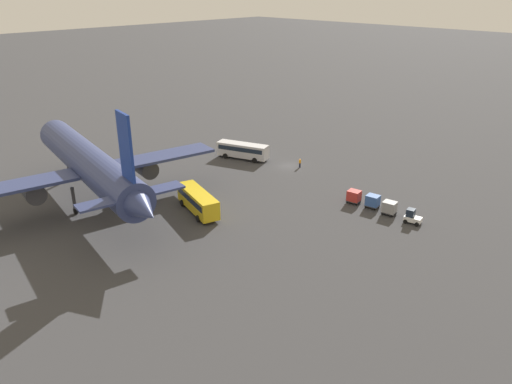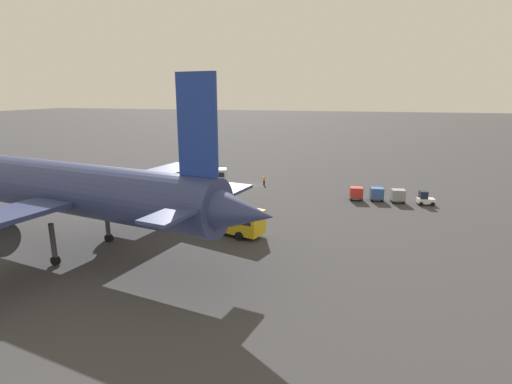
% 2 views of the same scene
% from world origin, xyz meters
% --- Properties ---
extents(ground_plane, '(600.00, 600.00, 0.00)m').
position_xyz_m(ground_plane, '(0.00, 0.00, 0.00)').
color(ground_plane, '#38383A').
extents(airplane, '(46.03, 39.24, 17.91)m').
position_xyz_m(airplane, '(9.64, 34.47, 6.74)').
color(airplane, navy).
rests_on(airplane, ground).
extents(shuttle_bus_near, '(10.42, 5.82, 3.07)m').
position_xyz_m(shuttle_bus_near, '(9.09, 3.15, 1.84)').
color(shuttle_bus_near, silver).
rests_on(shuttle_bus_near, ground).
extents(shuttle_bus_far, '(10.41, 5.39, 3.24)m').
position_xyz_m(shuttle_bus_far, '(-3.63, 24.81, 1.94)').
color(shuttle_bus_far, gold).
rests_on(shuttle_bus_far, ground).
extents(baggage_tug, '(2.60, 2.01, 2.10)m').
position_xyz_m(baggage_tug, '(-28.42, 5.70, 0.94)').
color(baggage_tug, white).
rests_on(baggage_tug, ground).
extents(worker_person, '(0.38, 0.38, 1.74)m').
position_xyz_m(worker_person, '(-2.08, -0.84, 0.87)').
color(worker_person, '#1E1E2D').
rests_on(worker_person, ground).
extents(cargo_cart_grey, '(2.21, 1.95, 2.06)m').
position_xyz_m(cargo_cart_grey, '(-24.64, 5.54, 1.19)').
color(cargo_cart_grey, '#38383D').
rests_on(cargo_cart_grey, ground).
extents(cargo_cart_blue, '(2.21, 1.95, 2.06)m').
position_xyz_m(cargo_cart_blue, '(-21.56, 5.22, 1.19)').
color(cargo_cart_blue, '#38383D').
rests_on(cargo_cart_blue, ground).
extents(cargo_cart_red, '(2.21, 1.95, 2.06)m').
position_xyz_m(cargo_cart_red, '(-18.48, 5.70, 1.19)').
color(cargo_cart_red, '#38383D').
rests_on(cargo_cart_red, ground).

